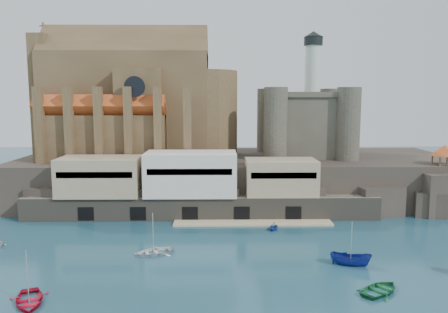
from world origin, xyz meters
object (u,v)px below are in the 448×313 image
pavilion (444,152)px  boat_2 (350,265)px  boat_0 (29,303)px  church (135,105)px  castle_keep (305,121)px

pavilion → boat_2: 42.12m
pavilion → boat_0: size_ratio=0.98×
boat_2 → church: bearing=58.3°
church → boat_2: 63.11m
church → pavilion: (66.13, -15.85, -9.40)m
boat_2 → castle_keep: bearing=15.4°
church → boat_2: church is taller
boat_0 → pavilion: bearing=8.3°
pavilion → boat_0: 80.48m
church → pavilion: 68.65m
pavilion → boat_2: (-27.71, -29.06, -12.73)m
castle_keep → pavilion: castle_keep is taller
pavilion → boat_2: pavilion is taller
castle_keep → boat_2: (-1.79, -44.13, -18.31)m
castle_keep → boat_0: (-42.64, -55.25, -18.31)m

